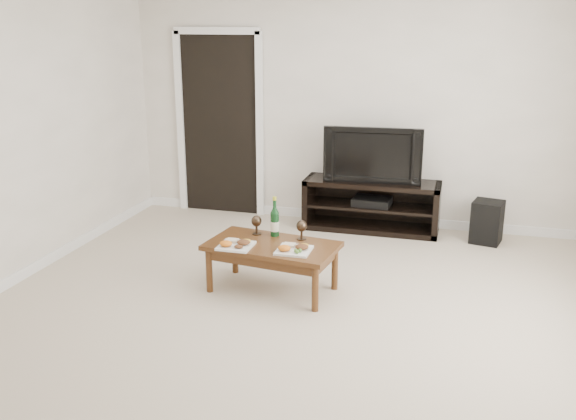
# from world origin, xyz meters

# --- Properties ---
(floor) EXTENTS (5.50, 5.50, 0.00)m
(floor) POSITION_xyz_m (0.00, 0.00, 0.00)
(floor) COLOR #C3B39D
(floor) RESTS_ON ground
(back_wall) EXTENTS (5.00, 0.04, 2.60)m
(back_wall) POSITION_xyz_m (0.00, 2.77, 1.30)
(back_wall) COLOR white
(back_wall) RESTS_ON ground
(doorway) EXTENTS (0.90, 0.02, 2.05)m
(doorway) POSITION_xyz_m (-1.55, 2.73, 1.02)
(doorway) COLOR black
(doorway) RESTS_ON ground
(media_console) EXTENTS (1.45, 0.45, 0.55)m
(media_console) POSITION_xyz_m (0.27, 2.50, 0.28)
(media_console) COLOR black
(media_console) RESTS_ON ground
(television) EXTENTS (1.04, 0.20, 0.59)m
(television) POSITION_xyz_m (0.27, 2.50, 0.85)
(television) COLOR black
(television) RESTS_ON media_console
(av_receiver) EXTENTS (0.41, 0.32, 0.08)m
(av_receiver) POSITION_xyz_m (0.28, 2.48, 0.33)
(av_receiver) COLOR black
(av_receiver) RESTS_ON media_console
(subwoofer) EXTENTS (0.35, 0.35, 0.44)m
(subwoofer) POSITION_xyz_m (1.48, 2.41, 0.22)
(subwoofer) COLOR black
(subwoofer) RESTS_ON ground
(coffee_table) EXTENTS (1.14, 0.73, 0.42)m
(coffee_table) POSITION_xyz_m (-0.29, 0.65, 0.21)
(coffee_table) COLOR #513016
(coffee_table) RESTS_ON ground
(plate_left) EXTENTS (0.27, 0.27, 0.07)m
(plate_left) POSITION_xyz_m (-0.55, 0.49, 0.45)
(plate_left) COLOR white
(plate_left) RESTS_ON coffee_table
(plate_right) EXTENTS (0.27, 0.27, 0.07)m
(plate_right) POSITION_xyz_m (-0.07, 0.52, 0.45)
(plate_right) COLOR white
(plate_right) RESTS_ON coffee_table
(wine_bottle) EXTENTS (0.07, 0.07, 0.35)m
(wine_bottle) POSITION_xyz_m (-0.33, 0.85, 0.59)
(wine_bottle) COLOR #0F3716
(wine_bottle) RESTS_ON coffee_table
(goblet_left) EXTENTS (0.09, 0.09, 0.17)m
(goblet_left) POSITION_xyz_m (-0.49, 0.85, 0.51)
(goblet_left) COLOR #36291D
(goblet_left) RESTS_ON coffee_table
(goblet_right) EXTENTS (0.09, 0.09, 0.17)m
(goblet_right) POSITION_xyz_m (-0.08, 0.82, 0.51)
(goblet_right) COLOR #36291D
(goblet_right) RESTS_ON coffee_table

